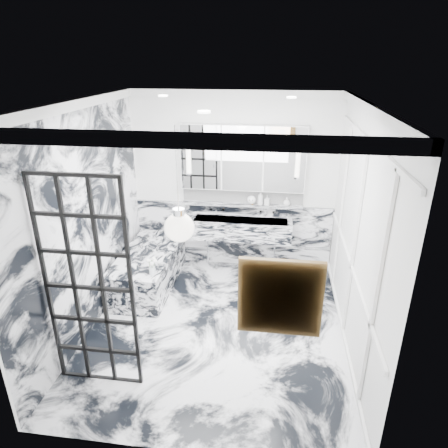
# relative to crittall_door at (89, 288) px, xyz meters

# --- Properties ---
(floor) EXTENTS (3.60, 3.60, 0.00)m
(floor) POSITION_rel_crittall_door_xyz_m (1.10, 1.05, -1.14)
(floor) COLOR white
(floor) RESTS_ON ground
(ceiling) EXTENTS (3.60, 3.60, 0.00)m
(ceiling) POSITION_rel_crittall_door_xyz_m (1.10, 1.05, 1.66)
(ceiling) COLOR white
(ceiling) RESTS_ON wall_back
(wall_back) EXTENTS (3.60, 0.00, 3.60)m
(wall_back) POSITION_rel_crittall_door_xyz_m (1.10, 2.85, 0.26)
(wall_back) COLOR white
(wall_back) RESTS_ON floor
(wall_front) EXTENTS (3.60, 0.00, 3.60)m
(wall_front) POSITION_rel_crittall_door_xyz_m (1.10, -0.75, 0.26)
(wall_front) COLOR white
(wall_front) RESTS_ON floor
(wall_left) EXTENTS (0.00, 3.60, 3.60)m
(wall_left) POSITION_rel_crittall_door_xyz_m (-0.50, 1.05, 0.26)
(wall_left) COLOR white
(wall_left) RESTS_ON floor
(wall_right) EXTENTS (0.00, 3.60, 3.60)m
(wall_right) POSITION_rel_crittall_door_xyz_m (2.70, 1.05, 0.26)
(wall_right) COLOR white
(wall_right) RESTS_ON floor
(marble_clad_back) EXTENTS (3.18, 0.05, 1.05)m
(marble_clad_back) POSITION_rel_crittall_door_xyz_m (1.10, 2.83, -0.62)
(marble_clad_back) COLOR white
(marble_clad_back) RESTS_ON floor
(marble_clad_left) EXTENTS (0.02, 3.56, 2.68)m
(marble_clad_left) POSITION_rel_crittall_door_xyz_m (-0.48, 1.05, 0.20)
(marble_clad_left) COLOR white
(marble_clad_left) RESTS_ON floor
(panel_molding) EXTENTS (0.03, 3.40, 2.30)m
(panel_molding) POSITION_rel_crittall_door_xyz_m (2.68, 1.05, 0.16)
(panel_molding) COLOR white
(panel_molding) RESTS_ON floor
(soap_bottle_a) EXTENTS (0.11, 0.11, 0.23)m
(soap_bottle_a) POSITION_rel_crittall_door_xyz_m (1.54, 2.76, 0.06)
(soap_bottle_a) COLOR #8C5919
(soap_bottle_a) RESTS_ON ledge
(soap_bottle_b) EXTENTS (0.09, 0.09, 0.16)m
(soap_bottle_b) POSITION_rel_crittall_door_xyz_m (1.65, 2.76, 0.03)
(soap_bottle_b) COLOR #4C4C51
(soap_bottle_b) RESTS_ON ledge
(soap_bottle_c) EXTENTS (0.13, 0.13, 0.14)m
(soap_bottle_c) POSITION_rel_crittall_door_xyz_m (1.95, 2.76, 0.02)
(soap_bottle_c) COLOR silver
(soap_bottle_c) RESTS_ON ledge
(face_pot) EXTENTS (0.14, 0.14, 0.14)m
(face_pot) POSITION_rel_crittall_door_xyz_m (1.40, 2.76, 0.02)
(face_pot) COLOR white
(face_pot) RESTS_ON ledge
(amber_bottle) EXTENTS (0.04, 0.04, 0.10)m
(amber_bottle) POSITION_rel_crittall_door_xyz_m (1.42, 2.76, -0.00)
(amber_bottle) COLOR #8C5919
(amber_bottle) RESTS_ON ledge
(flower_vase) EXTENTS (0.08, 0.08, 0.12)m
(flower_vase) POSITION_rel_crittall_door_xyz_m (0.20, 1.33, -0.53)
(flower_vase) COLOR silver
(flower_vase) RESTS_ON bathtub
(crittall_door) EXTENTS (0.88, 0.04, 2.29)m
(crittall_door) POSITION_rel_crittall_door_xyz_m (0.00, 0.00, 0.00)
(crittall_door) COLOR black
(crittall_door) RESTS_ON floor
(artwork) EXTENTS (0.50, 0.05, 0.50)m
(artwork) POSITION_rel_crittall_door_xyz_m (1.84, -0.71, 0.51)
(artwork) COLOR orange
(artwork) RESTS_ON wall_front
(pendant_light) EXTENTS (0.25, 0.25, 0.25)m
(pendant_light) POSITION_rel_crittall_door_xyz_m (0.97, -0.12, 0.75)
(pendant_light) COLOR white
(pendant_light) RESTS_ON ceiling
(trough_sink) EXTENTS (1.60, 0.45, 0.30)m
(trough_sink) POSITION_rel_crittall_door_xyz_m (1.25, 2.61, -0.41)
(trough_sink) COLOR silver
(trough_sink) RESTS_ON wall_back
(ledge) EXTENTS (1.90, 0.14, 0.04)m
(ledge) POSITION_rel_crittall_door_xyz_m (1.25, 2.77, -0.07)
(ledge) COLOR silver
(ledge) RESTS_ON wall_back
(subway_tile) EXTENTS (1.90, 0.03, 0.23)m
(subway_tile) POSITION_rel_crittall_door_xyz_m (1.25, 2.83, 0.06)
(subway_tile) COLOR white
(subway_tile) RESTS_ON wall_back
(mirror_cabinet) EXTENTS (1.90, 0.16, 1.00)m
(mirror_cabinet) POSITION_rel_crittall_door_xyz_m (1.25, 2.78, 0.68)
(mirror_cabinet) COLOR white
(mirror_cabinet) RESTS_ON wall_back
(sconce_left) EXTENTS (0.07, 0.07, 0.40)m
(sconce_left) POSITION_rel_crittall_door_xyz_m (0.43, 2.68, 0.64)
(sconce_left) COLOR white
(sconce_left) RESTS_ON mirror_cabinet
(sconce_right) EXTENTS (0.07, 0.07, 0.40)m
(sconce_right) POSITION_rel_crittall_door_xyz_m (2.07, 2.68, 0.64)
(sconce_right) COLOR white
(sconce_right) RESTS_ON mirror_cabinet
(bathtub) EXTENTS (0.75, 1.65, 0.55)m
(bathtub) POSITION_rel_crittall_door_xyz_m (-0.07, 1.95, -0.87)
(bathtub) COLOR silver
(bathtub) RESTS_ON floor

